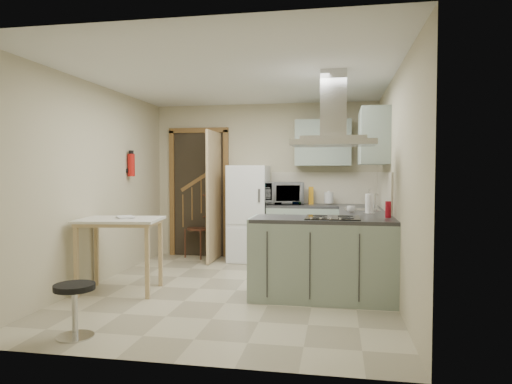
% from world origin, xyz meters
% --- Properties ---
extents(floor, '(4.20, 4.20, 0.00)m').
position_xyz_m(floor, '(0.00, 0.00, 0.00)').
color(floor, '#BDB393').
rests_on(floor, ground).
extents(ceiling, '(4.20, 4.20, 0.00)m').
position_xyz_m(ceiling, '(0.00, 0.00, 2.50)').
color(ceiling, silver).
rests_on(ceiling, back_wall).
extents(back_wall, '(3.60, 0.00, 3.60)m').
position_xyz_m(back_wall, '(0.00, 2.10, 1.25)').
color(back_wall, '#BFB594').
rests_on(back_wall, floor).
extents(left_wall, '(0.00, 4.20, 4.20)m').
position_xyz_m(left_wall, '(-1.80, 0.00, 1.25)').
color(left_wall, '#BFB594').
rests_on(left_wall, floor).
extents(right_wall, '(0.00, 4.20, 4.20)m').
position_xyz_m(right_wall, '(1.80, 0.00, 1.25)').
color(right_wall, '#BFB594').
rests_on(right_wall, floor).
extents(doorway, '(1.10, 0.12, 2.10)m').
position_xyz_m(doorway, '(-1.10, 2.07, 1.05)').
color(doorway, brown).
rests_on(doorway, floor).
extents(fridge, '(0.60, 0.60, 1.50)m').
position_xyz_m(fridge, '(-0.20, 1.80, 0.75)').
color(fridge, white).
rests_on(fridge, floor).
extents(counter_back, '(1.08, 0.60, 0.90)m').
position_xyz_m(counter_back, '(0.66, 1.80, 0.45)').
color(counter_back, '#9EB2A0').
rests_on(counter_back, floor).
extents(counter_right, '(0.60, 1.95, 0.90)m').
position_xyz_m(counter_right, '(1.50, 1.12, 0.45)').
color(counter_right, '#9EB2A0').
rests_on(counter_right, floor).
extents(splashback, '(1.68, 0.02, 0.50)m').
position_xyz_m(splashback, '(0.96, 2.09, 1.15)').
color(splashback, beige).
rests_on(splashback, counter_back).
extents(wall_cabinet_back, '(0.85, 0.35, 0.70)m').
position_xyz_m(wall_cabinet_back, '(0.95, 1.93, 1.85)').
color(wall_cabinet_back, '#9EB2A0').
rests_on(wall_cabinet_back, back_wall).
extents(wall_cabinet_right, '(0.35, 0.90, 0.70)m').
position_xyz_m(wall_cabinet_right, '(1.62, 0.85, 1.85)').
color(wall_cabinet_right, '#9EB2A0').
rests_on(wall_cabinet_right, right_wall).
extents(peninsula, '(1.55, 0.65, 0.90)m').
position_xyz_m(peninsula, '(1.02, -0.18, 0.45)').
color(peninsula, '#9EB2A0').
rests_on(peninsula, floor).
extents(hob, '(0.58, 0.50, 0.01)m').
position_xyz_m(hob, '(1.12, -0.18, 0.91)').
color(hob, black).
rests_on(hob, peninsula).
extents(extractor_hood, '(0.90, 0.55, 0.10)m').
position_xyz_m(extractor_hood, '(1.12, -0.18, 1.72)').
color(extractor_hood, silver).
rests_on(extractor_hood, ceiling).
extents(sink, '(0.45, 0.40, 0.01)m').
position_xyz_m(sink, '(1.50, 0.95, 0.91)').
color(sink, silver).
rests_on(sink, counter_right).
extents(fire_extinguisher, '(0.10, 0.10, 0.32)m').
position_xyz_m(fire_extinguisher, '(-1.74, 0.90, 1.50)').
color(fire_extinguisher, '#B2140F').
rests_on(fire_extinguisher, left_wall).
extents(drop_leaf_table, '(1.00, 0.81, 0.86)m').
position_xyz_m(drop_leaf_table, '(-1.32, -0.30, 0.43)').
color(drop_leaf_table, tan).
rests_on(drop_leaf_table, floor).
extents(bentwood_chair, '(0.55, 0.55, 0.94)m').
position_xyz_m(bentwood_chair, '(-1.06, 1.95, 0.47)').
color(bentwood_chair, '#4E241A').
rests_on(bentwood_chair, floor).
extents(stool, '(0.38, 0.38, 0.46)m').
position_xyz_m(stool, '(-1.02, -1.73, 0.23)').
color(stool, black).
rests_on(stool, floor).
extents(microwave, '(0.70, 0.55, 0.34)m').
position_xyz_m(microwave, '(0.33, 1.81, 1.07)').
color(microwave, black).
rests_on(microwave, counter_back).
extents(kettle, '(0.16, 0.16, 0.21)m').
position_xyz_m(kettle, '(1.04, 1.89, 1.00)').
color(kettle, silver).
rests_on(kettle, counter_back).
extents(cereal_box, '(0.09, 0.18, 0.27)m').
position_xyz_m(cereal_box, '(0.77, 1.93, 1.03)').
color(cereal_box, orange).
rests_on(cereal_box, counter_back).
extents(soap_bottle, '(0.09, 0.09, 0.16)m').
position_xyz_m(soap_bottle, '(1.64, 1.39, 0.98)').
color(soap_bottle, '#ABADB7').
rests_on(soap_bottle, counter_right).
extents(paper_towel, '(0.11, 0.11, 0.25)m').
position_xyz_m(paper_towel, '(1.56, 0.41, 1.02)').
color(paper_towel, white).
rests_on(paper_towel, counter_right).
extents(cup, '(0.12, 0.12, 0.08)m').
position_xyz_m(cup, '(1.34, 0.52, 0.94)').
color(cup, white).
rests_on(cup, counter_right).
extents(red_bottle, '(0.08, 0.08, 0.18)m').
position_xyz_m(red_bottle, '(1.73, -0.03, 0.99)').
color(red_bottle, '#B10F1F').
rests_on(red_bottle, peninsula).
extents(book, '(0.30, 0.32, 0.11)m').
position_xyz_m(book, '(-1.37, -0.28, 0.92)').
color(book, '#A7373F').
rests_on(book, drop_leaf_table).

